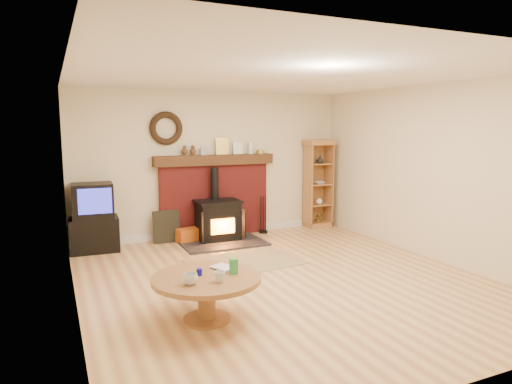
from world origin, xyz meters
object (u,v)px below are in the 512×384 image
wood_stove (218,221)px  curio_cabinet (318,184)px  tv_unit (94,219)px  coffee_table (207,285)px

wood_stove → curio_cabinet: bearing=7.3°
tv_unit → curio_cabinet: 4.22m
wood_stove → curio_cabinet: (2.17, 0.28, 0.52)m
tv_unit → curio_cabinet: (4.20, 0.08, 0.34)m
curio_cabinet → wood_stove: bearing=-172.7°
coffee_table → tv_unit: bearing=103.9°
coffee_table → curio_cabinet: bearing=44.7°
wood_stove → coffee_table: (-1.22, -3.08, 0.04)m
tv_unit → coffee_table: 3.37m
tv_unit → curio_cabinet: size_ratio=0.63×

